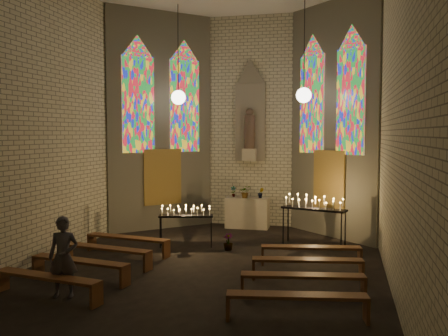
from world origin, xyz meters
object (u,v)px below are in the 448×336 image
at_px(altar, 247,213).
at_px(votive_stand_right, 314,205).
at_px(aisle_flower_pot, 228,242).
at_px(visitor, 63,257).
at_px(votive_stand_left, 186,213).

distance_m(altar, votive_stand_right, 3.19).
distance_m(aisle_flower_pot, visitor, 4.93).
relative_size(altar, votive_stand_right, 0.76).
bearing_deg(aisle_flower_pot, votive_stand_right, 26.21).
bearing_deg(altar, visitor, -105.32).
relative_size(aisle_flower_pot, visitor, 0.29).
xyz_separation_m(aisle_flower_pot, votive_stand_right, (2.17, 1.07, 0.90)).
height_order(aisle_flower_pot, visitor, visitor).
height_order(altar, visitor, visitor).
height_order(altar, votive_stand_left, votive_stand_left).
bearing_deg(votive_stand_right, visitor, -110.73).
bearing_deg(votive_stand_left, visitor, -116.90).
distance_m(aisle_flower_pot, votive_stand_left, 1.42).
bearing_deg(visitor, votive_stand_right, 37.85).
distance_m(votive_stand_left, votive_stand_right, 3.52).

